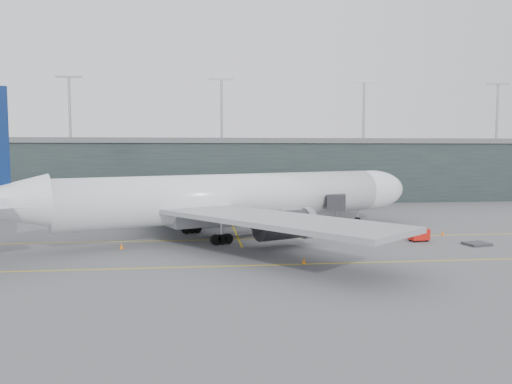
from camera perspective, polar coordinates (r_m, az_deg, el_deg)
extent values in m
plane|color=#5B5B60|center=(73.22, -6.17, -4.92)|extent=(320.00, 320.00, 0.00)
cube|color=gold|center=(69.28, -6.15, -5.47)|extent=(160.00, 0.25, 0.02)
cube|color=gold|center=(53.60, -6.07, -8.49)|extent=(160.00, 0.25, 0.02)
cube|color=gold|center=(93.14, -3.15, -2.83)|extent=(0.25, 60.00, 0.02)
cube|color=#1F2A29|center=(130.30, -6.32, 2.39)|extent=(240.00, 35.00, 14.00)
cube|color=#5A5D5F|center=(130.21, -6.35, 5.73)|extent=(240.00, 36.00, 1.20)
cylinder|color=#9E9EA3|center=(124.21, -20.52, 8.93)|extent=(0.60, 0.60, 14.00)
cylinder|color=#9E9EA3|center=(120.70, -3.96, 9.35)|extent=(0.60, 0.60, 14.00)
cylinder|color=#9E9EA3|center=(127.12, 12.21, 9.02)|extent=(0.60, 0.60, 14.00)
cylinder|color=#9E9EA3|center=(142.13, 25.84, 8.19)|extent=(0.60, 0.60, 14.00)
cylinder|color=white|center=(71.39, -2.68, -0.58)|extent=(47.57, 25.58, 6.60)
ellipsoid|color=white|center=(86.45, 12.89, 0.23)|extent=(15.35, 11.58, 6.60)
cube|color=#919399|center=(71.19, -3.43, -2.67)|extent=(17.75, 11.67, 2.13)
cube|color=black|center=(89.17, 14.81, 1.01)|extent=(3.42, 3.86, 0.85)
cube|color=#919399|center=(55.67, 2.19, -3.18)|extent=(27.04, 29.94, 0.59)
cylinder|color=#323236|center=(64.10, 3.18, -3.78)|extent=(8.32, 6.39, 3.73)
cube|color=#919399|center=(85.29, -9.68, -0.49)|extent=(13.52, 31.87, 0.59)
cylinder|color=#323236|center=(81.65, -4.59, -1.95)|extent=(8.32, 6.39, 3.73)
cylinder|color=black|center=(85.21, 11.51, -3.23)|extent=(1.24, 0.86, 1.17)
cylinder|color=#9E9EA3|center=(85.10, 11.52, -2.70)|extent=(0.32, 0.32, 2.77)
cylinder|color=black|center=(65.63, -3.93, -5.42)|extent=(1.48, 1.04, 1.38)
cylinder|color=black|center=(74.83, -7.37, -4.19)|extent=(1.48, 1.04, 1.38)
cube|color=#2C2B31|center=(77.24, 9.15, -1.16)|extent=(3.56, 3.80, 2.47)
cube|color=#2C2B31|center=(84.51, 9.13, -0.66)|extent=(5.16, 11.62, 2.20)
cube|color=#2C2B31|center=(95.91, 9.11, -0.02)|extent=(5.37, 11.68, 2.29)
cube|color=#2C2B31|center=(107.32, 9.10, 0.48)|extent=(5.58, 11.74, 2.38)
cylinder|color=#9E9EA3|center=(85.42, 9.11, -2.44)|extent=(0.44, 0.44, 3.35)
cube|color=#323236|center=(85.60, 9.10, -3.35)|extent=(2.05, 1.74, 0.62)
cylinder|color=#2C2B31|center=(114.84, 3.97, 0.80)|extent=(3.52, 3.52, 2.64)
cylinder|color=#2C2B31|center=(115.07, 3.96, -0.60)|extent=(1.58, 1.58, 3.17)
cube|color=red|center=(71.28, 18.11, -4.60)|extent=(2.72, 1.95, 1.49)
cylinder|color=black|center=(70.44, 17.72, -5.32)|extent=(0.48, 0.24, 0.46)
cylinder|color=black|center=(71.43, 18.96, -5.21)|extent=(0.48, 0.24, 0.46)
cylinder|color=black|center=(71.39, 17.22, -5.17)|extent=(0.48, 0.24, 0.46)
cylinder|color=black|center=(72.37, 18.46, -5.07)|extent=(0.48, 0.24, 0.46)
cube|color=#333338|center=(71.24, 23.92, -5.43)|extent=(3.52, 3.06, 0.31)
cube|color=#323236|center=(84.34, -9.20, -3.57)|extent=(2.45, 2.13, 0.21)
cube|color=silver|center=(84.21, -9.21, -2.93)|extent=(2.01, 1.93, 1.58)
cube|color=#274F9A|center=(84.11, -9.22, -2.37)|extent=(2.08, 2.00, 0.08)
cube|color=#323236|center=(85.36, -7.68, -3.45)|extent=(2.31, 1.88, 0.22)
cube|color=silver|center=(85.22, -7.69, -2.77)|extent=(1.86, 1.75, 1.69)
cube|color=#274F9A|center=(85.12, -7.69, -2.19)|extent=(1.92, 1.81, 0.09)
cube|color=#323236|center=(82.56, -6.88, -3.73)|extent=(2.39, 2.13, 0.20)
cube|color=#9FA2AA|center=(82.43, -6.88, -3.11)|extent=(1.98, 1.91, 1.49)
cube|color=#274F9A|center=(82.33, -6.89, -2.58)|extent=(2.04, 1.98, 0.08)
cone|color=orange|center=(77.32, 20.56, -4.39)|extent=(0.49, 0.49, 0.78)
cone|color=orange|center=(55.00, 5.50, -7.78)|extent=(0.44, 0.44, 0.70)
cone|color=red|center=(86.10, 0.77, -3.19)|extent=(0.48, 0.48, 0.77)
cone|color=orange|center=(64.83, -15.13, -5.96)|extent=(0.50, 0.50, 0.79)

